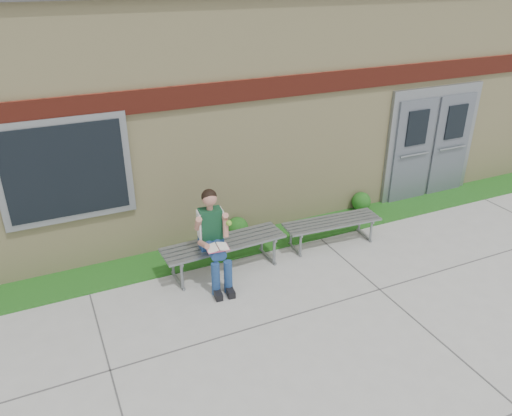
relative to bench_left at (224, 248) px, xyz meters
name	(u,v)px	position (x,y,z in m)	size (l,w,h in m)	color
ground	(342,327)	(0.92, -2.00, -0.39)	(80.00, 80.00, 0.00)	#9E9E99
grass_strip	(261,240)	(0.92, 0.60, -0.38)	(16.00, 0.80, 0.02)	#144B14
school_building	(194,84)	(0.92, 3.99, 1.71)	(16.20, 6.22, 4.20)	beige
bench_left	(224,248)	(0.00, 0.00, 0.00)	(1.99, 0.63, 0.51)	gray
bench_right	(332,226)	(2.00, 0.00, -0.05)	(1.74, 0.59, 0.44)	gray
girl	(214,236)	(-0.24, -0.22, 0.38)	(0.52, 0.89, 1.48)	navy
shrub_mid	(237,228)	(0.58, 0.85, -0.18)	(0.39, 0.39, 0.39)	#144B14
shrub_east	(361,201)	(3.24, 0.85, -0.19)	(0.37, 0.37, 0.37)	#144B14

